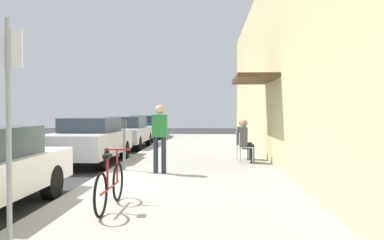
% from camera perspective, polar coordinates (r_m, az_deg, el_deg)
% --- Properties ---
extents(ground_plane, '(60.00, 60.00, 0.00)m').
position_cam_1_polar(ground_plane, '(8.85, -15.31, -9.57)').
color(ground_plane, '#2D2D30').
extents(sidewalk_slab, '(4.50, 32.00, 0.12)m').
position_cam_1_polar(sidewalk_slab, '(10.40, 0.20, -7.57)').
color(sidewalk_slab, '#9E9B93').
rests_on(sidewalk_slab, ground_plane).
extents(building_facade, '(1.40, 32.00, 6.25)m').
position_cam_1_polar(building_facade, '(10.56, 13.47, 9.19)').
color(building_facade, beige).
rests_on(building_facade, ground_plane).
extents(parked_car_1, '(1.80, 4.40, 1.45)m').
position_cam_1_polar(parked_car_1, '(12.71, -14.72, -2.84)').
color(parked_car_1, '#B7B7BC').
rests_on(parked_car_1, ground_plane).
extents(parked_car_2, '(1.80, 4.40, 1.42)m').
position_cam_1_polar(parked_car_2, '(17.84, -9.62, -1.72)').
color(parked_car_2, '#B7B7BC').
rests_on(parked_car_2, ground_plane).
extents(parked_car_3, '(1.80, 4.40, 1.41)m').
position_cam_1_polar(parked_car_3, '(22.99, -6.84, -1.02)').
color(parked_car_3, navy).
rests_on(parked_car_3, ground_plane).
extents(parking_meter, '(0.12, 0.10, 1.32)m').
position_cam_1_polar(parking_meter, '(10.30, -9.93, -3.04)').
color(parking_meter, slate).
rests_on(parking_meter, sidewalk_slab).
extents(street_sign, '(0.32, 0.06, 2.60)m').
position_cam_1_polar(street_sign, '(4.88, -25.32, 0.95)').
color(street_sign, gray).
rests_on(street_sign, sidewalk_slab).
extents(bicycle_0, '(0.46, 1.71, 0.90)m').
position_cam_1_polar(bicycle_0, '(6.35, -11.93, -9.44)').
color(bicycle_0, black).
rests_on(bicycle_0, sidewalk_slab).
extents(cafe_chair_0, '(0.49, 0.49, 0.87)m').
position_cam_1_polar(cafe_chair_0, '(11.84, 7.62, -3.75)').
color(cafe_chair_0, silver).
rests_on(cafe_chair_0, sidewalk_slab).
extents(seated_patron_0, '(0.46, 0.40, 1.29)m').
position_cam_1_polar(seated_patron_0, '(11.82, 7.92, -2.83)').
color(seated_patron_0, '#232838').
rests_on(seated_patron_0, sidewalk_slab).
extents(cafe_chair_1, '(0.56, 0.56, 0.87)m').
position_cam_1_polar(cafe_chair_1, '(12.64, 7.32, -3.43)').
color(cafe_chair_1, silver).
rests_on(cafe_chair_1, sidewalk_slab).
extents(seated_patron_1, '(0.51, 0.46, 1.29)m').
position_cam_1_polar(seated_patron_1, '(12.61, 7.59, -2.57)').
color(seated_patron_1, '#232838').
rests_on(seated_patron_1, sidewalk_slab).
extents(pedestrian_standing, '(0.36, 0.22, 1.70)m').
position_cam_1_polar(pedestrian_standing, '(9.66, -4.76, -1.93)').
color(pedestrian_standing, '#232838').
rests_on(pedestrian_standing, sidewalk_slab).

